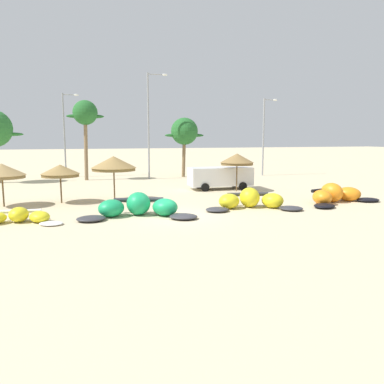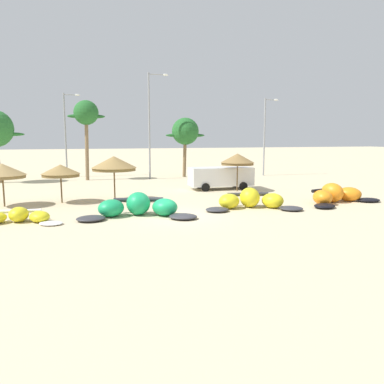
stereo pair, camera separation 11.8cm
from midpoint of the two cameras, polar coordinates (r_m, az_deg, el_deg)
ground_plane at (r=21.38m, az=-2.20°, el=-3.55°), size 260.00×260.00×0.00m
kite_far_left at (r=21.47m, az=-24.37°, el=-3.42°), size 4.91×2.56×0.77m
kite_left at (r=21.41m, az=-7.85°, el=-2.26°), size 6.59×3.70×1.29m
kite_left_of_center at (r=23.85m, az=8.89°, el=-1.27°), size 6.05×3.47×1.24m
kite_center at (r=27.28m, az=20.74°, el=-0.47°), size 6.10×3.65×1.30m
beach_umbrella_near_van at (r=26.67m, az=-26.27°, el=2.85°), size 2.86×2.86×2.72m
beach_umbrella_middle at (r=26.72m, az=-18.84°, el=3.03°), size 2.51×2.51×2.56m
beach_umbrella_near_palms at (r=26.64m, az=-11.41°, el=4.20°), size 3.06×3.06×3.07m
beach_umbrella_outermost at (r=31.02m, az=6.89°, el=4.86°), size 2.70×2.70×3.05m
parked_van at (r=32.17m, az=4.20°, el=2.34°), size 5.33×2.50×1.84m
palm_left_of_gap at (r=40.42m, az=-15.38°, el=11.03°), size 3.67×2.45×8.00m
palm_center_left at (r=42.29m, az=-0.92°, el=8.92°), size 4.41×2.94×6.45m
lamppost_west_center at (r=44.21m, az=-18.07°, el=8.67°), size 1.79×0.24×9.02m
lamppost_east_center at (r=40.32m, az=-6.08°, el=10.48°), size 2.14×0.24×10.83m
lamppost_east at (r=44.52m, az=10.95°, el=8.66°), size 1.72×0.24×8.65m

